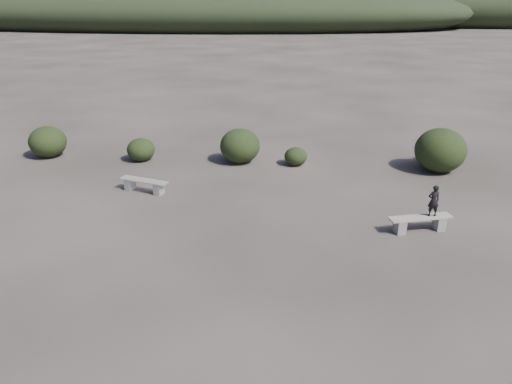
# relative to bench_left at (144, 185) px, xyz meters

# --- Properties ---
(ground) EXTENTS (1200.00, 1200.00, 0.00)m
(ground) POSITION_rel_bench_left_xyz_m (4.11, -5.87, -0.25)
(ground) COLOR #2E2824
(ground) RESTS_ON ground
(bench_left) EXTENTS (1.70, 0.82, 0.42)m
(bench_left) POSITION_rel_bench_left_xyz_m (0.00, 0.00, 0.00)
(bench_left) COLOR gray
(bench_left) RESTS_ON ground
(bench_right) EXTENTS (1.76, 0.86, 0.43)m
(bench_right) POSITION_rel_bench_left_xyz_m (8.32, -2.01, 0.01)
(bench_right) COLOR gray
(bench_right) RESTS_ON ground
(seated_person) EXTENTS (0.36, 0.27, 0.88)m
(seated_person) POSITION_rel_bench_left_xyz_m (8.62, -1.91, 0.62)
(seated_person) COLOR black
(seated_person) RESTS_ON bench_right
(shrub_a) EXTENTS (1.06, 1.06, 0.87)m
(shrub_a) POSITION_rel_bench_left_xyz_m (-1.14, 3.18, 0.18)
(shrub_a) COLOR black
(shrub_a) RESTS_ON ground
(shrub_b) EXTENTS (1.52, 1.52, 1.30)m
(shrub_b) POSITION_rel_bench_left_xyz_m (2.68, 3.38, 0.40)
(shrub_b) COLOR black
(shrub_b) RESTS_ON ground
(shrub_c) EXTENTS (0.86, 0.86, 0.68)m
(shrub_c) POSITION_rel_bench_left_xyz_m (4.80, 3.26, 0.09)
(shrub_c) COLOR black
(shrub_c) RESTS_ON ground
(shrub_d) EXTENTS (1.81, 1.81, 1.58)m
(shrub_d) POSITION_rel_bench_left_xyz_m (9.96, 3.14, 0.54)
(shrub_d) COLOR black
(shrub_d) RESTS_ON ground
(shrub_e) EXTENTS (1.24, 1.24, 1.04)m
(shrub_e) POSITION_rel_bench_left_xyz_m (10.39, 3.95, 0.27)
(shrub_e) COLOR black
(shrub_e) RESTS_ON ground
(shrub_f) EXTENTS (1.43, 1.43, 1.21)m
(shrub_f) POSITION_rel_bench_left_xyz_m (-4.92, 3.28, 0.35)
(shrub_f) COLOR black
(shrub_f) RESTS_ON ground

